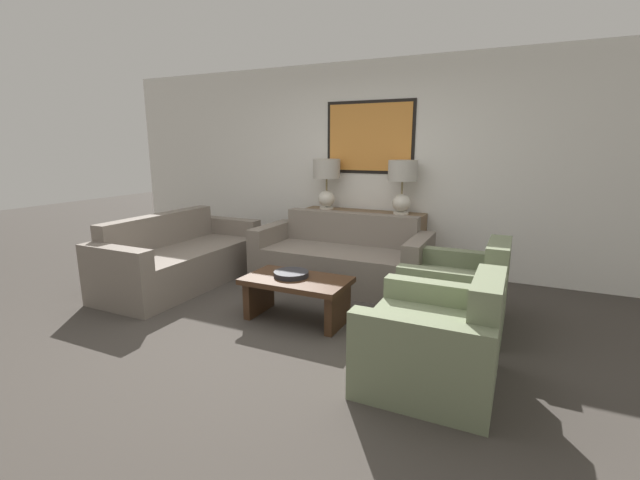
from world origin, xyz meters
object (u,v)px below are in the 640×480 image
decorative_bowl (291,274)px  armchair_near_back_wall (458,294)px  console_table (362,240)px  table_lamp_left (327,177)px  couch_by_side (181,260)px  couch_by_back_wall (341,260)px  coffee_table (297,290)px  table_lamp_right (402,180)px  armchair_near_camera (435,344)px

decorative_bowl → armchair_near_back_wall: armchair_near_back_wall is taller
console_table → decorative_bowl: 1.84m
table_lamp_left → couch_by_side: bearing=-128.7°
couch_by_back_wall → decorative_bowl: 1.15m
table_lamp_left → console_table: bearing=0.0°
coffee_table → table_lamp_right: bearing=75.9°
table_lamp_left → table_lamp_right: size_ratio=1.00×
coffee_table → decorative_bowl: bearing=161.5°
couch_by_side → armchair_near_back_wall: couch_by_side is taller
coffee_table → couch_by_side: bearing=168.1°
coffee_table → armchair_near_back_wall: size_ratio=1.06×
armchair_near_back_wall → armchair_near_camera: same height
couch_by_side → armchair_near_camera: couch_by_side is taller
coffee_table → armchair_near_back_wall: bearing=22.1°
coffee_table → armchair_near_camera: bearing=-22.1°
console_table → couch_by_back_wall: bearing=-90.0°
table_lamp_right → armchair_near_back_wall: bearing=-55.5°
coffee_table → decorative_bowl: 0.16m
couch_by_back_wall → table_lamp_right: bearing=53.8°
armchair_near_camera → couch_by_back_wall: bearing=129.2°
console_table → table_lamp_left: (-0.51, 0.00, 0.81)m
table_lamp_right → couch_by_back_wall: table_lamp_right is taller
table_lamp_left → armchair_near_back_wall: table_lamp_left is taller
console_table → table_lamp_right: 0.95m
table_lamp_right → decorative_bowl: size_ratio=2.01×
table_lamp_left → armchair_near_camera: 3.21m
console_table → armchair_near_camera: armchair_near_camera is taller
console_table → couch_by_side: size_ratio=0.80×
table_lamp_left → armchair_near_back_wall: (1.91, -1.30, -0.91)m
console_table → armchair_near_camera: (1.40, -2.41, -0.10)m
table_lamp_left → couch_by_back_wall: (0.51, -0.69, -0.90)m
table_lamp_right → couch_by_side: bearing=-146.0°
armchair_near_back_wall → armchair_near_camera: (0.00, -1.11, 0.00)m
coffee_table → table_lamp_left: bearing=106.4°
decorative_bowl → table_lamp_right: bearing=73.7°
armchair_near_back_wall → couch_by_back_wall: bearing=156.5°
console_table → armchair_near_camera: bearing=-59.8°
console_table → armchair_near_back_wall: armchair_near_back_wall is taller
table_lamp_left → decorative_bowl: 2.04m
armchair_near_back_wall → armchair_near_camera: bearing=-90.0°
couch_by_back_wall → armchair_near_back_wall: (1.40, -0.61, -0.00)m
coffee_table → armchair_near_camera: 1.47m
armchair_near_back_wall → table_lamp_right: bearing=124.5°
table_lamp_right → armchair_near_camera: (0.90, -2.41, -0.91)m
table_lamp_left → couch_by_side: (-1.20, -1.49, -0.90)m
table_lamp_left → couch_by_back_wall: bearing=-53.8°
console_table → coffee_table: 1.86m
couch_by_back_wall → armchair_near_camera: size_ratio=2.21×
table_lamp_left → armchair_near_back_wall: bearing=-34.3°
console_table → table_lamp_left: table_lamp_left is taller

